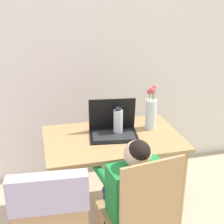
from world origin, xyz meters
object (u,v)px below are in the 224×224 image
Objects in this scene: chair_occupied at (141,216)px; chair_spare at (52,218)px; flower_vase at (151,112)px; person_seated at (132,187)px; water_bottle at (118,121)px; laptop at (113,126)px.

chair_spare reaches higher than chair_occupied.
chair_spare is 2.60× the size of flower_vase.
flower_vase is (0.32, 0.71, 0.37)m from chair_occupied.
flower_vase reaches higher than person_seated.
water_bottle is (0.57, 0.75, 0.18)m from chair_spare.
flower_vase is at bearing 12.61° from laptop.
water_bottle is (0.06, 0.56, 0.20)m from person_seated.
flower_vase reaches higher than chair_spare.
laptop reaches higher than chair_spare.
person_seated reaches higher than chair_occupied.
laptop reaches higher than person_seated.
person_seated is at bearing -90.00° from chair_occupied.
person_seated is 2.41× the size of laptop.
chair_occupied is at bearing 90.00° from person_seated.
chair_occupied is 0.55m from chair_spare.
chair_spare is (-0.53, -0.06, 0.15)m from chair_occupied.
person_seated reaches higher than chair_spare.
water_bottle is (-0.28, -0.02, -0.04)m from flower_vase.
flower_vase is at bearing -132.70° from chair_spare.
flower_vase is (0.32, 0.03, 0.08)m from laptop.
person_seated is 2.67× the size of flower_vase.
chair_occupied is 0.96× the size of person_seated.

